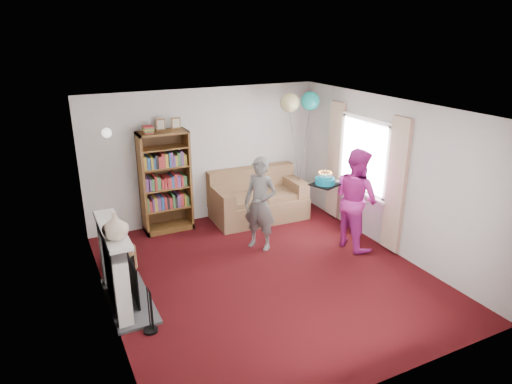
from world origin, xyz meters
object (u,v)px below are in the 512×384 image
bookcase (165,182)px  birthday_cake (325,181)px  sofa (257,200)px  person_magenta (356,199)px  person_striped (260,204)px

bookcase → birthday_cake: bookcase is taller
sofa → person_magenta: bearing=-61.8°
sofa → person_magenta: person_magenta is taller
person_striped → sofa: bearing=119.7°
person_magenta → birthday_cake: (-0.51, 0.18, 0.33)m
person_magenta → bookcase: bearing=48.1°
person_striped → birthday_cake: person_striped is taller
sofa → person_magenta: 2.12m
bookcase → sofa: bearing=-7.5°
bookcase → sofa: (1.73, -0.23, -0.55)m
person_striped → person_magenta: (1.44, -0.65, 0.07)m
sofa → person_striped: person_striped is taller
bookcase → person_striped: size_ratio=1.30×
person_magenta → birthday_cake: 0.63m
person_striped → bookcase: bearing=-176.3°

